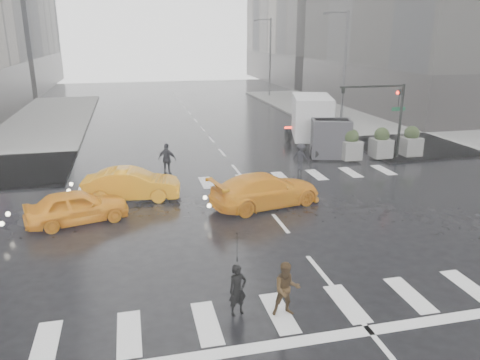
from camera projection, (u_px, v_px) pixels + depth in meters
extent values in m
plane|color=black|center=(280.00, 223.00, 18.77)|extent=(120.00, 120.00, 0.00)
cube|color=gray|center=(437.00, 123.00, 39.29)|extent=(35.00, 35.00, 0.15)
cube|color=#2F2B29|center=(462.00, 84.00, 49.57)|extent=(26.05, 26.05, 4.40)
cube|color=#2F2B29|center=(343.00, 66.00, 76.48)|extent=(26.05, 26.05, 4.40)
cylinder|color=black|center=(400.00, 122.00, 27.72)|extent=(0.16, 0.16, 4.50)
cylinder|color=black|center=(372.00, 86.00, 26.64)|extent=(4.00, 0.12, 0.12)
imported|color=black|center=(399.00, 98.00, 27.23)|extent=(0.16, 0.20, 1.00)
imported|color=black|center=(343.00, 96.00, 26.39)|extent=(0.16, 0.20, 1.00)
sphere|color=#FF190C|center=(398.00, 93.00, 27.12)|extent=(0.20, 0.20, 0.20)
cube|color=#0D5C30|center=(399.00, 109.00, 27.78)|extent=(0.90, 0.03, 0.22)
cylinder|color=#59595B|center=(344.00, 71.00, 36.55)|extent=(0.20, 0.20, 9.00)
cylinder|color=#59595B|center=(337.00, 12.00, 35.07)|extent=(1.80, 0.12, 0.12)
cube|color=#59595B|center=(326.00, 14.00, 34.90)|extent=(0.50, 0.22, 0.15)
cylinder|color=#59595B|center=(270.00, 58.00, 55.12)|extent=(0.20, 0.20, 9.00)
cylinder|color=#59595B|center=(263.00, 20.00, 53.63)|extent=(1.80, 0.12, 0.12)
cube|color=#59595B|center=(256.00, 21.00, 53.46)|extent=(0.50, 0.22, 0.15)
cube|color=gray|center=(350.00, 150.00, 27.71)|extent=(1.10, 1.10, 1.10)
sphere|color=black|center=(351.00, 136.00, 27.47)|extent=(0.90, 0.90, 0.90)
cube|color=gray|center=(381.00, 148.00, 28.15)|extent=(1.10, 1.10, 1.10)
sphere|color=black|center=(382.00, 135.00, 27.91)|extent=(0.90, 0.90, 0.90)
cube|color=gray|center=(410.00, 146.00, 28.59)|extent=(1.10, 1.10, 1.10)
sphere|color=black|center=(412.00, 133.00, 28.35)|extent=(0.90, 0.90, 0.90)
imported|color=black|center=(238.00, 290.00, 12.51)|extent=(0.60, 0.47, 1.45)
imported|color=black|center=(238.00, 247.00, 12.14)|extent=(1.18, 1.20, 0.88)
imported|color=#412D17|center=(287.00, 289.00, 12.47)|extent=(0.81, 0.66, 1.54)
imported|color=black|center=(167.00, 159.00, 24.90)|extent=(1.19, 1.00, 1.74)
imported|color=black|center=(301.00, 156.00, 26.02)|extent=(1.03, 1.07, 1.49)
imported|color=#FF9B0D|center=(77.00, 206.00, 18.67)|extent=(4.27, 2.56, 1.36)
imported|color=#FF9B0D|center=(132.00, 184.00, 21.31)|extent=(4.51, 2.08, 1.43)
imported|color=#FF9B0D|center=(266.00, 190.00, 20.50)|extent=(4.79, 3.03, 1.46)
cube|color=silver|center=(312.00, 116.00, 30.97)|extent=(2.38, 4.56, 2.67)
cube|color=#333339|center=(331.00, 138.00, 28.26)|extent=(2.28, 1.78, 2.28)
cube|color=black|center=(331.00, 127.00, 28.05)|extent=(1.98, 0.89, 0.89)
cylinder|color=black|center=(315.00, 153.00, 28.09)|extent=(0.28, 0.89, 0.89)
cylinder|color=black|center=(347.00, 151.00, 28.55)|extent=(0.28, 0.89, 0.89)
cylinder|color=black|center=(302.00, 145.00, 30.11)|extent=(0.28, 0.89, 0.89)
cylinder|color=black|center=(332.00, 143.00, 30.57)|extent=(0.28, 0.89, 0.89)
cylinder|color=black|center=(288.00, 136.00, 32.68)|extent=(0.28, 0.89, 0.89)
cylinder|color=black|center=(316.00, 134.00, 33.14)|extent=(0.28, 0.89, 0.89)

